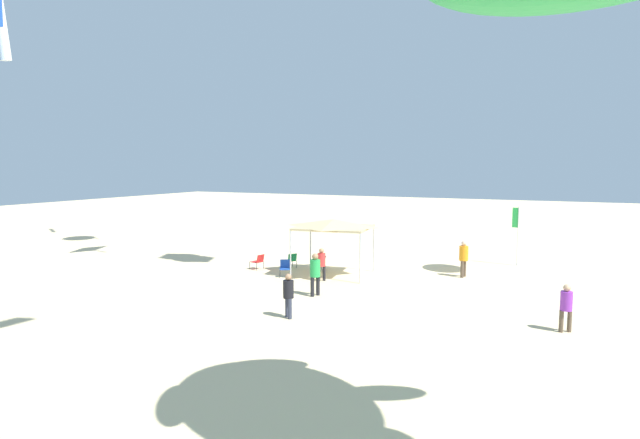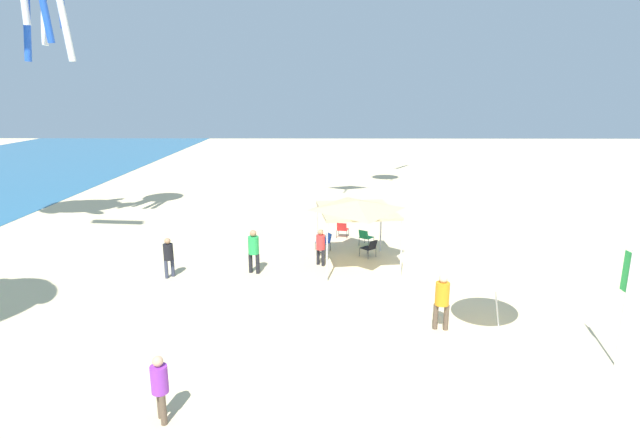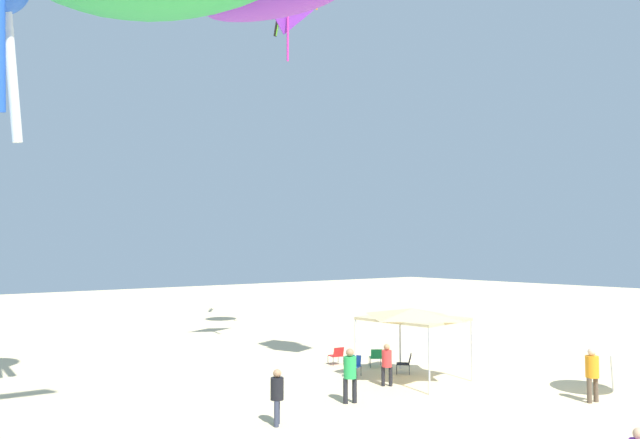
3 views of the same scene
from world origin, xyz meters
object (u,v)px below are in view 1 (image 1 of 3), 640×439
person_watching_sky (321,262)px  folding_chair_near_cooler (291,259)px  banner_flag (517,230)px  person_near_umbrella (288,292)px  canopy_tent (334,224)px  person_far_stroller (566,304)px  folding_chair_left_of_tent (258,261)px  folding_chair_facing_ocean (285,267)px  person_beachcomber (464,256)px  folding_chair_right_of_tent (320,262)px  person_kite_handler (315,271)px  beach_umbrella (467,234)px

person_watching_sky → folding_chair_near_cooler: bearing=-86.5°
banner_flag → person_near_umbrella: (6.59, 14.16, -1.03)m
canopy_tent → person_watching_sky: canopy_tent is taller
banner_flag → person_far_stroller: 11.95m
folding_chair_left_of_tent → folding_chair_facing_ocean: (-2.14, 0.89, 0.00)m
person_beachcomber → person_far_stroller: 8.67m
folding_chair_right_of_tent → person_kite_handler: person_kite_handler is taller
person_watching_sky → person_far_stroller: 11.21m
canopy_tent → person_watching_sky: (-0.04, 1.52, -1.66)m
canopy_tent → folding_chair_left_of_tent: (4.20, 0.44, -2.12)m
beach_umbrella → banner_flag: size_ratio=0.73×
beach_umbrella → person_kite_handler: (4.89, 8.06, -0.89)m
folding_chair_near_cooler → banner_flag: 12.54m
beach_umbrella → folding_chair_facing_ocean: bearing=32.9°
folding_chair_left_of_tent → banner_flag: banner_flag is taller
folding_chair_facing_ocean → banner_flag: banner_flag is taller
banner_flag → person_watching_sky: bearing=45.1°
person_beachcomber → person_near_umbrella: 10.84m
person_watching_sky → person_far_stroller: bearing=112.4°
folding_chair_right_of_tent → person_kite_handler: 5.38m
folding_chair_facing_ocean → beach_umbrella: bearing=4.1°
person_kite_handler → person_far_stroller: person_kite_handler is taller
folding_chair_facing_ocean → folding_chair_right_of_tent: bearing=34.9°
folding_chair_right_of_tent → person_watching_sky: person_watching_sky is taller
folding_chair_left_of_tent → folding_chair_near_cooler: size_ratio=1.00×
banner_flag → person_near_umbrella: size_ratio=2.02×
canopy_tent → folding_chair_facing_ocean: 3.24m
person_kite_handler → beach_umbrella: bearing=-10.6°
person_watching_sky → banner_flag: bearing=175.8°
person_kite_handler → banner_flag: bearing=-12.6°
beach_umbrella → person_near_umbrella: bearing=69.0°
folding_chair_near_cooler → person_beachcomber: person_beachcomber is taller
beach_umbrella → folding_chair_facing_ocean: 9.60m
folding_chair_right_of_tent → person_beachcomber: bearing=59.5°
beach_umbrella → folding_chair_right_of_tent: beach_umbrella is taller
beach_umbrella → folding_chair_facing_ocean: beach_umbrella is taller
beach_umbrella → person_near_umbrella: beach_umbrella is taller
folding_chair_facing_ocean → person_far_stroller: person_far_stroller is taller
folding_chair_left_of_tent → folding_chair_near_cooler: bearing=139.5°
banner_flag → person_beachcomber: (2.10, 4.31, -0.92)m
folding_chair_near_cooler → folding_chair_left_of_tent: bearing=-17.0°
folding_chair_left_of_tent → person_beachcomber: 10.62m
person_near_umbrella → canopy_tent: bearing=142.2°
folding_chair_right_of_tent → beach_umbrella: bearing=70.9°
person_watching_sky → canopy_tent: bearing=-137.8°
person_beachcomber → folding_chair_near_cooler: bearing=-68.4°
person_beachcomber → person_near_umbrella: (4.50, 9.86, -0.11)m
banner_flag → person_watching_sky: 11.52m
beach_umbrella → person_kite_handler: bearing=58.7°
folding_chair_facing_ocean → person_near_umbrella: (-3.61, 6.24, 0.49)m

